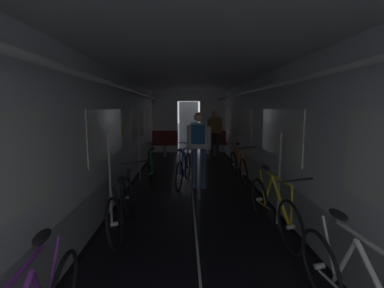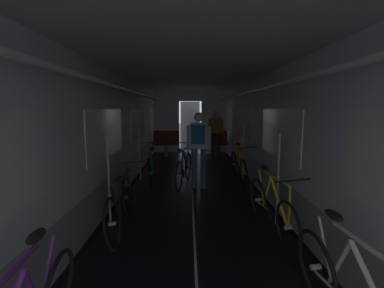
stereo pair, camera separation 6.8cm
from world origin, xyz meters
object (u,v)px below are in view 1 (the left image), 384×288
object	(u,v)px
bicycle_blue_in_aisle	(184,169)
bicycle_yellow	(273,208)
bench_seat_far_right	(213,141)
person_cyclist_aisle	(199,143)
bicycle_green	(150,167)
bench_seat_far_left	(165,141)
bicycle_orange	(239,166)
person_standing_near_bench	(215,131)
bicycle_black	(123,206)

from	to	relation	value
bicycle_blue_in_aisle	bicycle_yellow	bearing A→B (deg)	-63.13
bench_seat_far_right	person_cyclist_aisle	size ratio (longest dim) A/B	0.58
bicycle_green	person_cyclist_aisle	xyz separation A→B (m)	(1.13, -0.53, 0.63)
bench_seat_far_left	person_cyclist_aisle	xyz separation A→B (m)	(1.05, -4.09, 0.45)
bench_seat_far_left	bicycle_orange	bearing A→B (deg)	-60.30
bicycle_green	bench_seat_far_left	bearing A→B (deg)	88.62
person_cyclist_aisle	person_standing_near_bench	bearing A→B (deg)	78.50
person_cyclist_aisle	person_standing_near_bench	size ratio (longest dim) A/B	1.00
bench_seat_far_right	person_cyclist_aisle	world-z (taller)	person_cyclist_aisle
person_cyclist_aisle	bench_seat_far_right	bearing A→B (deg)	79.57
bicycle_blue_in_aisle	person_cyclist_aisle	bearing A→B (deg)	-39.37
bicycle_yellow	bicycle_orange	bearing A→B (deg)	88.78
bicycle_orange	person_cyclist_aisle	world-z (taller)	person_cyclist_aisle
bench_seat_far_left	bench_seat_far_right	world-z (taller)	same
bench_seat_far_left	person_cyclist_aisle	size ratio (longest dim) A/B	0.58
bicycle_yellow	person_cyclist_aisle	distance (m)	2.49
bicycle_black	bicycle_yellow	bearing A→B (deg)	-3.64
bicycle_green	person_cyclist_aisle	world-z (taller)	person_cyclist_aisle
bicycle_black	person_standing_near_bench	size ratio (longest dim) A/B	1.00
person_standing_near_bench	bicycle_blue_in_aisle	bearing A→B (deg)	-107.47
bicycle_blue_in_aisle	bench_seat_far_left	bearing A→B (deg)	100.67
bench_seat_far_left	bicycle_orange	distance (m)	4.12
bench_seat_far_right	bicycle_black	bearing A→B (deg)	-107.48
bicycle_yellow	bench_seat_far_right	bearing A→B (deg)	91.65
bicycle_orange	person_cyclist_aisle	bearing A→B (deg)	-152.70
bench_seat_far_right	bicycle_yellow	world-z (taller)	bench_seat_far_right
bicycle_orange	person_cyclist_aisle	distance (m)	1.28
bench_seat_far_right	person_cyclist_aisle	distance (m)	4.18
bench_seat_far_left	person_standing_near_bench	bearing A→B (deg)	-11.79
bench_seat_far_left	bicycle_orange	xyz separation A→B (m)	(2.04, -3.58, -0.19)
bicycle_orange	bicycle_black	bearing A→B (deg)	-130.04
bicycle_black	bicycle_green	world-z (taller)	same
bicycle_orange	bicycle_black	xyz separation A→B (m)	(-2.18, -2.60, -0.00)
bicycle_green	bicycle_blue_in_aisle	world-z (taller)	bicycle_green
bicycle_black	person_standing_near_bench	distance (m)	6.15
bicycle_orange	bicycle_blue_in_aisle	world-z (taller)	bicycle_orange
bicycle_yellow	bicycle_blue_in_aisle	bearing A→B (deg)	116.87
bicycle_yellow	bicycle_blue_in_aisle	distance (m)	2.79
person_standing_near_bench	bicycle_black	bearing A→B (deg)	-108.56
person_cyclist_aisle	bicycle_blue_in_aisle	xyz separation A→B (m)	(-0.33, 0.27, -0.63)
bicycle_blue_in_aisle	person_standing_near_bench	distance (m)	3.66
person_standing_near_bench	bench_seat_far_left	bearing A→B (deg)	168.21
bicycle_orange	person_standing_near_bench	distance (m)	3.26
bicycle_orange	bicycle_black	distance (m)	3.39
bench_seat_far_right	bicycle_yellow	size ratio (longest dim) A/B	0.58
bench_seat_far_left	bicycle_blue_in_aisle	size ratio (longest dim) A/B	0.59
bicycle_yellow	bicycle_green	xyz separation A→B (m)	(-2.07, 2.75, -0.00)
bicycle_blue_in_aisle	person_standing_near_bench	bearing A→B (deg)	72.53
bicycle_green	bicycle_blue_in_aisle	bearing A→B (deg)	-17.92
bicycle_yellow	person_cyclist_aisle	bearing A→B (deg)	112.79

